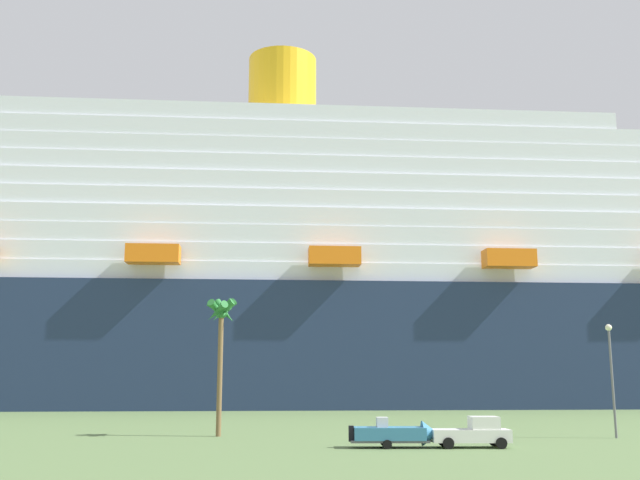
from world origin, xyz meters
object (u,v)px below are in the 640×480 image
(pickup_truck, at_px, (474,433))
(palm_tree, at_px, (221,322))
(street_lamp, at_px, (611,365))
(cruise_ship, at_px, (458,293))
(small_boat_on_trailer, at_px, (399,434))

(pickup_truck, xyz_separation_m, palm_tree, (-19.64, 10.46, 8.76))
(street_lamp, bearing_deg, cruise_ship, 88.59)
(pickup_truck, height_order, palm_tree, palm_tree)
(cruise_ship, bearing_deg, palm_tree, -117.80)
(cruise_ship, relative_size, street_lamp, 29.94)
(small_boat_on_trailer, distance_m, street_lamp, 21.30)
(small_boat_on_trailer, bearing_deg, pickup_truck, -0.48)
(cruise_ship, distance_m, small_boat_on_trailer, 81.83)
(cruise_ship, bearing_deg, pickup_truck, -101.31)
(small_boat_on_trailer, relative_size, palm_tree, 0.60)
(pickup_truck, bearing_deg, palm_tree, 151.96)
(cruise_ship, relative_size, palm_tree, 23.75)
(palm_tree, height_order, street_lamp, palm_tree)
(cruise_ship, distance_m, pickup_truck, 80.64)
(cruise_ship, height_order, small_boat_on_trailer, cruise_ship)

